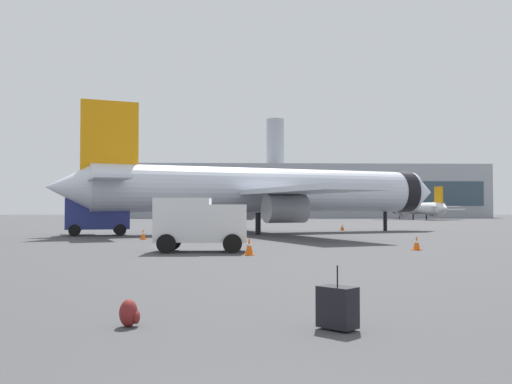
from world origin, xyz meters
The scene contains 11 objects.
airplane_at_gate centered at (2.66, 44.59, 3.66)m, with size 34.62×31.69×10.50m.
airplane_taxiing centered at (35.38, 105.14, 2.15)m, with size 19.00×20.93×6.17m.
service_truck centered at (-10.85, 40.36, 1.61)m, with size 5.20×3.51×2.90m.
cargo_van centered at (-1.70, 23.30, 1.45)m, with size 4.43×2.39×2.60m.
safety_cone_near centered at (-6.26, 34.49, 0.35)m, with size 0.44×0.44×0.71m.
safety_cone_mid centered at (10.31, 50.26, 0.30)m, with size 0.44×0.44×0.62m.
safety_cone_far centered at (9.16, 24.05, 0.35)m, with size 0.44×0.44×0.72m.
safety_cone_outer centered at (0.65, 21.21, 0.40)m, with size 0.44×0.44×0.81m.
rolling_suitcase centered at (1.82, 5.50, 0.39)m, with size 0.73×0.74×1.10m.
traveller_backpack centered at (-1.80, 5.88, 0.23)m, with size 0.36×0.40×0.48m.
terminal_building centered at (14.69, 136.56, 6.40)m, with size 89.97×23.14×24.60m.
Camera 1 is at (0.09, -4.16, 2.07)m, focal length 39.66 mm.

